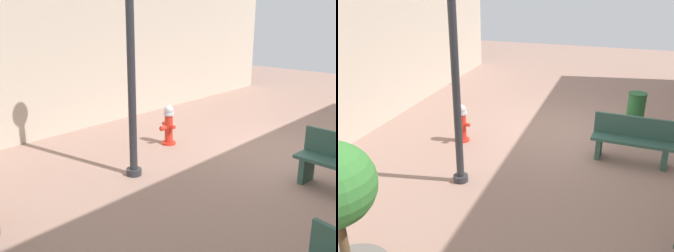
{
  "view_description": "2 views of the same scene",
  "coord_description": "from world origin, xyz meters",
  "views": [
    {
      "loc": [
        -3.26,
        7.36,
        2.87
      ],
      "look_at": [
        1.29,
        2.4,
        0.89
      ],
      "focal_mm": 41.82,
      "sensor_mm": 36.0,
      "label": 1
    },
    {
      "loc": [
        -1.05,
        8.6,
        3.74
      ],
      "look_at": [
        1.02,
        2.03,
        0.86
      ],
      "focal_mm": 40.02,
      "sensor_mm": 36.0,
      "label": 2
    }
  ],
  "objects": [
    {
      "name": "street_lamp",
      "position": [
        1.65,
        2.93,
        2.81
      ],
      "size": [
        0.36,
        0.36,
        4.6
      ],
      "color": "#2D2D33",
      "rests_on": "ground_plane"
    },
    {
      "name": "ground_plane",
      "position": [
        0.0,
        0.0,
        0.0
      ],
      "size": [
        23.4,
        23.4,
        0.0
      ],
      "primitive_type": "plane",
      "color": "#9E7A6B"
    },
    {
      "name": "fire_hydrant",
      "position": [
        2.35,
        1.23,
        0.45
      ],
      "size": [
        0.41,
        0.38,
        0.89
      ],
      "color": "red",
      "rests_on": "ground_plane"
    }
  ]
}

